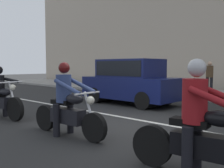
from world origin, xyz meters
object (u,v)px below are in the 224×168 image
Objects in this scene: motorcycle_with_rider_crimson at (202,130)px; parked_hatchback_navy at (130,81)px; pedestrian_bystander at (210,75)px; motorcycle_with_rider_denim_blue at (67,106)px; motorcycle_with_rider_black_leather at (1,97)px.

motorcycle_with_rider_crimson is 6.94m from parked_hatchback_navy.
pedestrian_bystander is (1.46, 4.39, 0.15)m from parked_hatchback_navy.
motorcycle_with_rider_crimson is 0.98× the size of motorcycle_with_rider_denim_blue.
pedestrian_bystander is at bearing 74.94° from motorcycle_with_rider_black_leather.
pedestrian_bystander is (-3.61, 9.13, 0.42)m from motorcycle_with_rider_crimson.
pedestrian_bystander reaches higher than motorcycle_with_rider_crimson.
parked_hatchback_navy is (-1.98, 4.66, 0.28)m from motorcycle_with_rider_denim_blue.
pedestrian_bystander reaches higher than motorcycle_with_rider_black_leather.
parked_hatchback_navy is (-5.06, 4.74, 0.27)m from motorcycle_with_rider_crimson.
motorcycle_with_rider_black_leather is 1.29× the size of pedestrian_bystander.
pedestrian_bystander is at bearing 71.66° from parked_hatchback_navy.
parked_hatchback_navy reaches higher than motorcycle_with_rider_black_leather.
motorcycle_with_rider_denim_blue is at bearing 178.51° from motorcycle_with_rider_crimson.
motorcycle_with_rider_crimson is at bearing -68.42° from pedestrian_bystander.
pedestrian_bystander is (2.47, 9.19, 0.45)m from motorcycle_with_rider_black_leather.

